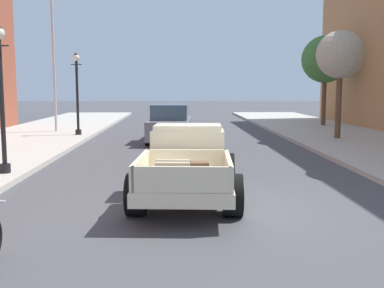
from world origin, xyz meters
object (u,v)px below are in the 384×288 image
object	(u,v)px
street_tree_second	(340,56)
street_tree_third	(325,60)
car_background_grey	(170,125)
street_lamp_far	(77,87)
flagpole	(57,18)
street_lamp_near	(1,87)
hotrod_truck_cream	(188,162)

from	to	relation	value
street_tree_second	street_tree_third	size ratio (longest dim) A/B	0.89
car_background_grey	street_tree_second	xyz separation A→B (m)	(7.39, -0.01, 2.98)
street_lamp_far	street_tree_third	world-z (taller)	street_tree_third
street_lamp_far	flagpole	world-z (taller)	flagpole
car_background_grey	flagpole	bearing A→B (deg)	147.98
street_lamp_near	street_tree_second	world-z (taller)	street_tree_second
street_lamp_far	flagpole	bearing A→B (deg)	126.66
street_lamp_near	street_tree_third	size ratio (longest dim) A/B	0.73
hotrod_truck_cream	street_lamp_far	world-z (taller)	street_lamp_far
hotrod_truck_cream	street_tree_second	world-z (taller)	street_tree_second
street_tree_second	flagpole	bearing A→B (deg)	164.83
flagpole	street_lamp_near	bearing A→B (deg)	-83.14
flagpole	street_tree_second	bearing A→B (deg)	-15.17
street_lamp_near	flagpole	bearing A→B (deg)	96.86
car_background_grey	street_lamp_near	size ratio (longest dim) A/B	1.14
street_lamp_far	street_tree_second	bearing A→B (deg)	-8.97
street_lamp_far	street_tree_third	xyz separation A→B (m)	(13.39, 5.15, 1.60)
hotrod_truck_cream	street_lamp_near	distance (m)	5.45
hotrod_truck_cream	street_tree_third	world-z (taller)	street_tree_third
car_background_grey	flagpole	world-z (taller)	flagpole
flagpole	street_tree_second	size ratio (longest dim) A/B	1.96
car_background_grey	street_lamp_near	world-z (taller)	street_lamp_near
street_tree_second	hotrod_truck_cream	bearing A→B (deg)	-124.45
hotrod_truck_cream	street_lamp_near	size ratio (longest dim) A/B	1.30
street_lamp_near	street_lamp_far	xyz separation A→B (m)	(-0.13, 9.78, 0.00)
hotrod_truck_cream	flagpole	size ratio (longest dim) A/B	0.55
street_lamp_near	flagpole	xyz separation A→B (m)	(-1.38, 11.46, 3.39)
hotrod_truck_cream	street_tree_third	xyz separation A→B (m)	(8.49, 17.04, 3.23)
car_background_grey	street_lamp_far	size ratio (longest dim) A/B	1.14
street_lamp_near	street_lamp_far	bearing A→B (deg)	90.79
hotrod_truck_cream	street_tree_second	xyz separation A→B (m)	(6.88, 10.03, 2.99)
hotrod_truck_cream	street_lamp_near	xyz separation A→B (m)	(-4.76, 2.11, 1.63)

